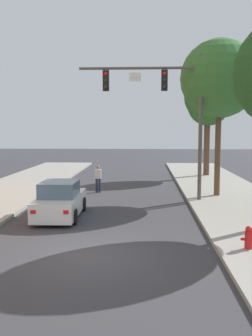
{
  "coord_description": "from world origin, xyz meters",
  "views": [
    {
      "loc": [
        1.73,
        -11.53,
        3.91
      ],
      "look_at": [
        0.84,
        6.8,
        2.0
      ],
      "focal_mm": 41.52,
      "sensor_mm": 36.0,
      "label": 1
    }
  ],
  "objects_px": {
    "pedestrian_crossing_road": "(98,177)",
    "traffic_signal_mast": "(166,100)",
    "street_tree_third": "(207,98)",
    "street_tree_farthest": "(209,105)",
    "car_lead_white": "(60,201)",
    "street_tree_second": "(219,79)",
    "fire_hydrant": "(249,237)"
  },
  "relations": [
    {
      "from": "pedestrian_crossing_road",
      "to": "traffic_signal_mast",
      "type": "bearing_deg",
      "value": -36.16
    },
    {
      "from": "traffic_signal_mast",
      "to": "street_tree_third",
      "type": "xyz_separation_m",
      "value": [
        3.75,
        10.79,
        0.92
      ]
    },
    {
      "from": "traffic_signal_mast",
      "to": "street_tree_farthest",
      "type": "relative_size",
      "value": 1.04
    },
    {
      "from": "car_lead_white",
      "to": "street_tree_second",
      "type": "distance_m",
      "value": 10.94
    },
    {
      "from": "pedestrian_crossing_road",
      "to": "street_tree_farthest",
      "type": "xyz_separation_m",
      "value": [
        7.79,
        7.84,
        4.77
      ]
    },
    {
      "from": "car_lead_white",
      "to": "street_tree_farthest",
      "type": "height_order",
      "value": "street_tree_farthest"
    },
    {
      "from": "traffic_signal_mast",
      "to": "street_tree_third",
      "type": "relative_size",
      "value": 0.95
    },
    {
      "from": "car_lead_white",
      "to": "fire_hydrant",
      "type": "bearing_deg",
      "value": -33.58
    },
    {
      "from": "street_tree_farthest",
      "to": "traffic_signal_mast",
      "type": "bearing_deg",
      "value": -109.97
    },
    {
      "from": "pedestrian_crossing_road",
      "to": "street_tree_third",
      "type": "xyz_separation_m",
      "value": [
        7.65,
        7.94,
        5.34
      ]
    },
    {
      "from": "street_tree_farthest",
      "to": "pedestrian_crossing_road",
      "type": "bearing_deg",
      "value": -134.81
    },
    {
      "from": "traffic_signal_mast",
      "to": "fire_hydrant",
      "type": "bearing_deg",
      "value": -75.5
    },
    {
      "from": "traffic_signal_mast",
      "to": "car_lead_white",
      "type": "distance_m",
      "value": 7.63
    },
    {
      "from": "traffic_signal_mast",
      "to": "fire_hydrant",
      "type": "xyz_separation_m",
      "value": [
        2.16,
        -8.36,
        -4.83
      ]
    },
    {
      "from": "street_tree_second",
      "to": "fire_hydrant",
      "type": "bearing_deg",
      "value": -94.63
    },
    {
      "from": "traffic_signal_mast",
      "to": "car_lead_white",
      "type": "height_order",
      "value": "traffic_signal_mast"
    },
    {
      "from": "pedestrian_crossing_road",
      "to": "fire_hydrant",
      "type": "xyz_separation_m",
      "value": [
        6.06,
        -11.21,
        -0.41
      ]
    },
    {
      "from": "traffic_signal_mast",
      "to": "car_lead_white",
      "type": "bearing_deg",
      "value": -141.79
    },
    {
      "from": "street_tree_third",
      "to": "pedestrian_crossing_road",
      "type": "bearing_deg",
      "value": -133.95
    },
    {
      "from": "traffic_signal_mast",
      "to": "pedestrian_crossing_road",
      "type": "height_order",
      "value": "traffic_signal_mast"
    },
    {
      "from": "traffic_signal_mast",
      "to": "car_lead_white",
      "type": "xyz_separation_m",
      "value": [
        -4.77,
        -3.76,
        -4.61
      ]
    },
    {
      "from": "pedestrian_crossing_road",
      "to": "car_lead_white",
      "type": "bearing_deg",
      "value": -97.51
    },
    {
      "from": "fire_hydrant",
      "to": "street_tree_third",
      "type": "xyz_separation_m",
      "value": [
        1.59,
        19.15,
        5.75
      ]
    },
    {
      "from": "street_tree_second",
      "to": "street_tree_farthest",
      "type": "distance_m",
      "value": 9.42
    },
    {
      "from": "car_lead_white",
      "to": "street_tree_third",
      "type": "height_order",
      "value": "street_tree_third"
    },
    {
      "from": "traffic_signal_mast",
      "to": "street_tree_farthest",
      "type": "bearing_deg",
      "value": 70.03
    },
    {
      "from": "street_tree_third",
      "to": "street_tree_farthest",
      "type": "bearing_deg",
      "value": -37.43
    },
    {
      "from": "fire_hydrant",
      "to": "street_tree_second",
      "type": "relative_size",
      "value": 0.08
    },
    {
      "from": "street_tree_second",
      "to": "street_tree_third",
      "type": "bearing_deg",
      "value": 85.14
    },
    {
      "from": "car_lead_white",
      "to": "street_tree_farthest",
      "type": "xyz_separation_m",
      "value": [
        8.66,
        14.45,
        4.96
      ]
    },
    {
      "from": "street_tree_second",
      "to": "street_tree_farthest",
      "type": "height_order",
      "value": "street_tree_second"
    },
    {
      "from": "car_lead_white",
      "to": "pedestrian_crossing_road",
      "type": "xyz_separation_m",
      "value": [
        0.87,
        6.61,
        0.19
      ]
    }
  ]
}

